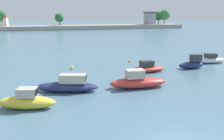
% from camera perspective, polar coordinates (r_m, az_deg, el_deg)
% --- Properties ---
extents(moored_boat_1, '(4.44, 2.48, 1.54)m').
position_cam_1_polar(moored_boat_1, '(17.60, -20.73, -7.34)').
color(moored_boat_1, yellow).
rests_on(moored_boat_1, ground).
extents(moored_boat_2, '(5.80, 3.23, 1.54)m').
position_cam_1_polar(moored_boat_2, '(20.39, -10.95, -3.80)').
color(moored_boat_2, navy).
rests_on(moored_boat_2, ground).
extents(moored_boat_3, '(5.51, 2.21, 1.73)m').
position_cam_1_polar(moored_boat_3, '(21.11, 6.51, -2.85)').
color(moored_boat_3, '#C63833').
rests_on(moored_boat_3, ground).
extents(moored_boat_4, '(4.68, 1.92, 1.34)m').
position_cam_1_polar(moored_boat_4, '(26.98, 8.79, 0.48)').
color(moored_boat_4, '#C63833').
rests_on(moored_boat_4, ground).
extents(moored_boat_5, '(3.43, 1.32, 1.77)m').
position_cam_1_polar(moored_boat_5, '(30.07, 19.56, 1.53)').
color(moored_boat_5, navy).
rests_on(moored_boat_5, ground).
extents(moored_boat_6, '(4.62, 1.93, 1.36)m').
position_cam_1_polar(moored_boat_6, '(34.31, 23.51, 2.44)').
color(moored_boat_6, white).
rests_on(moored_boat_6, ground).
extents(mooring_buoy_0, '(0.29, 0.29, 0.29)m').
position_cam_1_polar(mooring_buoy_0, '(32.27, 4.40, 2.27)').
color(mooring_buoy_0, orange).
rests_on(mooring_buoy_0, ground).
extents(mooring_buoy_1, '(0.40, 0.40, 0.40)m').
position_cam_1_polar(mooring_buoy_1, '(28.53, -10.20, 0.63)').
color(mooring_buoy_1, yellow).
rests_on(mooring_buoy_1, ground).
extents(mooring_buoy_2, '(0.40, 0.40, 0.40)m').
position_cam_1_polar(mooring_buoy_2, '(24.28, -12.36, -1.82)').
color(mooring_buoy_2, orange).
rests_on(mooring_buoy_2, ground).
extents(mooring_buoy_3, '(0.26, 0.26, 0.26)m').
position_cam_1_polar(mooring_buoy_3, '(30.81, 7.82, 1.58)').
color(mooring_buoy_3, white).
rests_on(mooring_buoy_3, ground).
extents(distant_shoreline, '(110.54, 10.41, 8.70)m').
position_cam_1_polar(distant_shoreline, '(102.59, -11.44, 11.14)').
color(distant_shoreline, gray).
rests_on(distant_shoreline, ground).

